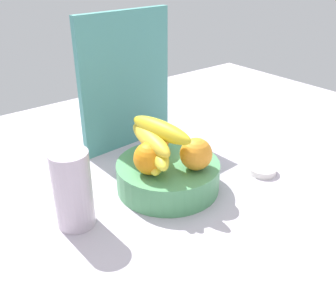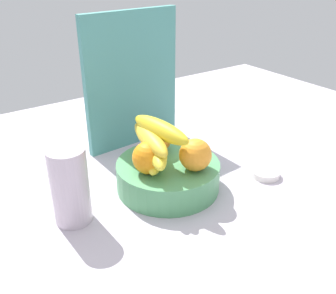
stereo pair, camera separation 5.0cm
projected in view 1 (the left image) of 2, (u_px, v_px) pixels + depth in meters
ground_plane at (183, 191)px, 89.97cm from camera, size 180.00×140.00×3.00cm
fruit_bowl at (168, 175)px, 87.09cm from camera, size 23.30×23.30×6.45cm
orange_front_left at (196, 154)px, 81.95cm from camera, size 7.06×7.06×7.06cm
orange_front_right at (155, 138)px, 89.06cm from camera, size 7.06×7.06×7.06cm
orange_center at (150, 158)px, 80.22cm from camera, size 7.06×7.06×7.06cm
banana_bunch at (156, 144)px, 82.41cm from camera, size 13.69×18.70×10.60cm
cutting_board at (126, 81)px, 101.18cm from camera, size 28.06×3.56×36.00cm
thermos_tumbler at (73, 190)px, 73.22cm from camera, size 7.42×7.42×15.98cm
jar_lid at (262, 170)px, 94.06cm from camera, size 6.85×6.85×1.55cm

